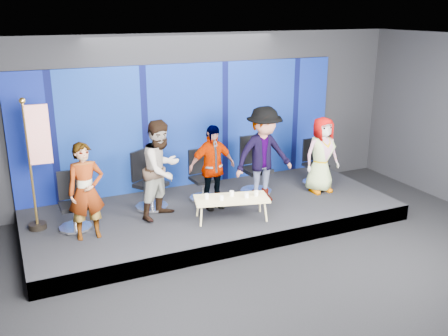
% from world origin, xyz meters
% --- Properties ---
extents(ground, '(10.00, 10.00, 0.00)m').
position_xyz_m(ground, '(0.00, 0.00, 0.00)').
color(ground, black).
rests_on(ground, ground).
extents(room_walls, '(10.02, 8.02, 3.51)m').
position_xyz_m(room_walls, '(0.00, 0.00, 2.43)').
color(room_walls, black).
rests_on(room_walls, ground).
extents(riser, '(7.00, 3.00, 0.30)m').
position_xyz_m(riser, '(0.00, 2.50, 0.15)').
color(riser, black).
rests_on(riser, ground).
extents(backdrop, '(7.00, 0.08, 2.60)m').
position_xyz_m(backdrop, '(0.00, 3.95, 1.60)').
color(backdrop, '#070D55').
rests_on(backdrop, riser).
extents(chair_a, '(0.57, 0.57, 1.01)m').
position_xyz_m(chair_a, '(-2.59, 2.61, 0.63)').
color(chair_a, silver).
rests_on(chair_a, riser).
extents(panelist_a, '(0.60, 0.39, 1.63)m').
position_xyz_m(panelist_a, '(-2.42, 2.14, 1.12)').
color(panelist_a, black).
rests_on(panelist_a, riser).
extents(chair_b, '(0.87, 0.87, 1.12)m').
position_xyz_m(chair_b, '(-1.14, 2.98, 0.67)').
color(chair_b, silver).
rests_on(chair_b, riser).
extents(panelist_b, '(1.11, 1.05, 1.81)m').
position_xyz_m(panelist_b, '(-1.02, 2.49, 1.21)').
color(panelist_b, black).
rests_on(panelist_b, riser).
extents(chair_c, '(0.60, 0.60, 1.00)m').
position_xyz_m(chair_c, '(-0.03, 3.01, 0.63)').
color(chair_c, silver).
rests_on(chair_c, riser).
extents(panelist_c, '(0.98, 0.46, 1.62)m').
position_xyz_m(panelist_c, '(-0.03, 2.51, 1.11)').
color(panelist_c, black).
rests_on(panelist_c, riser).
extents(chair_d, '(0.69, 0.69, 1.17)m').
position_xyz_m(chair_d, '(1.11, 2.91, 0.69)').
color(chair_d, silver).
rests_on(chair_d, riser).
extents(panelist_d, '(1.26, 0.76, 1.90)m').
position_xyz_m(panelist_d, '(1.02, 2.41, 1.25)').
color(panelist_d, black).
rests_on(panelist_d, riser).
extents(chair_e, '(0.55, 0.55, 0.98)m').
position_xyz_m(chair_e, '(2.55, 2.87, 0.62)').
color(chair_e, silver).
rests_on(chair_e, riser).
extents(panelist_e, '(0.78, 0.51, 1.58)m').
position_xyz_m(panelist_e, '(2.38, 2.40, 1.09)').
color(panelist_e, black).
rests_on(panelist_e, riser).
extents(coffee_table, '(1.43, 0.88, 0.41)m').
position_xyz_m(coffee_table, '(0.07, 1.85, 0.68)').
color(coffee_table, tan).
rests_on(coffee_table, riser).
extents(mug_a, '(0.08, 0.08, 0.09)m').
position_xyz_m(mug_a, '(-0.35, 1.99, 0.76)').
color(mug_a, white).
rests_on(mug_a, coffee_table).
extents(mug_b, '(0.07, 0.07, 0.09)m').
position_xyz_m(mug_b, '(-0.14, 1.82, 0.75)').
color(mug_b, white).
rests_on(mug_b, coffee_table).
extents(mug_c, '(0.08, 0.08, 0.09)m').
position_xyz_m(mug_c, '(0.12, 1.94, 0.76)').
color(mug_c, white).
rests_on(mug_c, coffee_table).
extents(mug_d, '(0.08, 0.08, 0.09)m').
position_xyz_m(mug_d, '(0.33, 1.75, 0.75)').
color(mug_d, white).
rests_on(mug_d, coffee_table).
extents(mug_e, '(0.08, 0.08, 0.10)m').
position_xyz_m(mug_e, '(0.53, 1.76, 0.76)').
color(mug_e, white).
rests_on(mug_e, coffee_table).
extents(flag_stand, '(0.53, 0.31, 2.30)m').
position_xyz_m(flag_stand, '(-3.07, 2.85, 1.52)').
color(flag_stand, black).
rests_on(flag_stand, riser).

